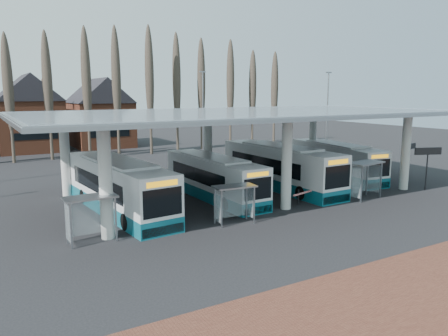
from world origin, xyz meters
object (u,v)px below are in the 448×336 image
bus_0 (118,187)px  bus_1 (213,178)px  shelter_1 (234,196)px  shelter_2 (363,172)px  bus_2 (279,168)px  bus_3 (335,161)px  shelter_0 (90,208)px

bus_0 → bus_1: 7.26m
shelter_1 → shelter_2: size_ratio=0.82×
bus_2 → shelter_2: bearing=-64.6°
bus_3 → shelter_1: bus_3 is taller
shelter_0 → shelter_1: size_ratio=1.03×
bus_1 → shelter_0: 11.56m
bus_0 → shelter_0: bearing=-125.8°
bus_0 → bus_2: bus_2 is taller
shelter_0 → shelter_2: (19.58, -0.44, 0.20)m
shelter_1 → bus_1: bearing=77.1°
bus_2 → bus_3: (7.29, 1.09, -0.17)m
bus_1 → shelter_0: bearing=-153.4°
shelter_0 → shelter_2: 19.59m
shelter_1 → shelter_2: shelter_2 is taller
bus_1 → bus_2: bus_2 is taller
bus_2 → bus_3: bus_2 is taller
bus_3 → shelter_0: bus_3 is taller
bus_1 → shelter_0: bus_1 is taller
bus_2 → shelter_0: 17.48m
bus_0 → shelter_2: 17.47m
shelter_0 → shelter_1: bearing=-7.3°
shelter_1 → bus_3: bearing=31.3°
bus_1 → bus_0: bearing=-178.3°
shelter_0 → shelter_1: shelter_0 is taller
shelter_0 → shelter_1: 8.22m
bus_3 → bus_0: bearing=-167.1°
bus_0 → shelter_1: (5.17, -5.94, 0.05)m
bus_0 → shelter_0: 5.84m
bus_1 → shelter_2: size_ratio=3.57×
bus_0 → bus_2: bearing=-2.5°
bus_1 → shelter_1: bus_1 is taller
bus_1 → bus_2: 6.32m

